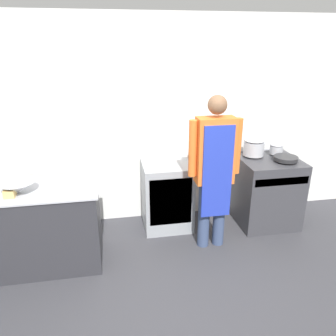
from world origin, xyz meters
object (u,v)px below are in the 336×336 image
(stove, at_px, (266,191))
(fridge_unit, at_px, (167,195))
(mixing_bowl, at_px, (17,187))
(saute_pan, at_px, (286,158))
(person_cook, at_px, (214,166))
(sauce_pot, at_px, (276,149))
(plastic_tub, at_px, (10,193))
(stock_pot, at_px, (254,147))

(stove, bearing_deg, fridge_unit, 175.15)
(fridge_unit, bearing_deg, mixing_bowl, -159.29)
(stove, height_order, saute_pan, saute_pan)
(person_cook, bearing_deg, sauce_pot, 28.17)
(person_cook, xyz_separation_m, mixing_bowl, (-2.10, -0.08, -0.06))
(fridge_unit, height_order, person_cook, person_cook)
(plastic_tub, bearing_deg, stock_pot, 14.36)
(saute_pan, bearing_deg, person_cook, -164.15)
(mixing_bowl, height_order, stock_pot, stock_pot)
(stove, distance_m, stock_pot, 0.63)
(saute_pan, distance_m, sauce_pot, 0.27)
(stock_pot, bearing_deg, person_cook, -142.16)
(person_cook, relative_size, plastic_tub, 18.08)
(fridge_unit, xyz_separation_m, mixing_bowl, (-1.65, -0.62, 0.53))
(sauce_pot, bearing_deg, plastic_tub, -167.05)
(stock_pot, bearing_deg, fridge_unit, -179.08)
(fridge_unit, bearing_deg, stove, -4.85)
(stove, relative_size, mixing_bowl, 2.54)
(stove, relative_size, fridge_unit, 1.05)
(stock_pot, distance_m, sauce_pot, 0.33)
(person_cook, distance_m, mixing_bowl, 2.10)
(mixing_bowl, xyz_separation_m, sauce_pot, (3.15, 0.64, 0.03))
(sauce_pot, bearing_deg, stove, -139.04)
(person_cook, height_order, mixing_bowl, person_cook)
(stock_pot, bearing_deg, stove, -37.65)
(plastic_tub, bearing_deg, person_cook, 4.60)
(stove, bearing_deg, person_cook, -154.42)
(saute_pan, xyz_separation_m, sauce_pot, (0.00, 0.26, 0.05))
(stock_pot, relative_size, saute_pan, 0.90)
(fridge_unit, bearing_deg, plastic_tub, -157.12)
(fridge_unit, xyz_separation_m, person_cook, (0.45, -0.54, 0.60))
(fridge_unit, relative_size, stock_pot, 3.30)
(stove, xyz_separation_m, stock_pot, (-0.17, 0.13, 0.59))
(person_cook, relative_size, stock_pot, 6.76)
(stove, bearing_deg, plastic_tub, -168.81)
(stock_pot, bearing_deg, mixing_bowl, -167.19)
(stock_pot, distance_m, saute_pan, 0.43)
(person_cook, bearing_deg, saute_pan, 15.85)
(stove, bearing_deg, mixing_bowl, -170.37)
(saute_pan, bearing_deg, fridge_unit, 170.71)
(person_cook, distance_m, saute_pan, 1.10)
(stove, xyz_separation_m, plastic_tub, (-3.05, -0.60, 0.50))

